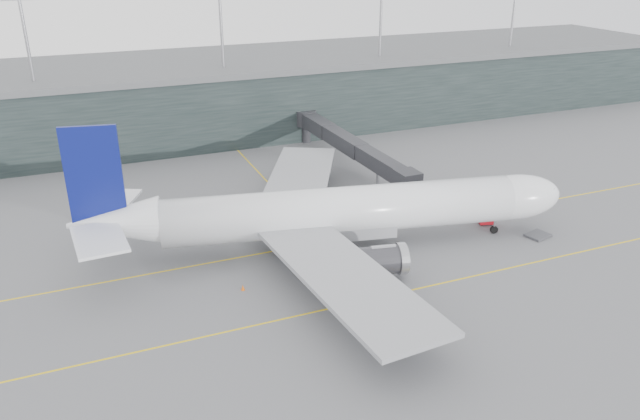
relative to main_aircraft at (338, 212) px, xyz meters
name	(u,v)px	position (x,y,z in m)	size (l,w,h in m)	color
ground	(281,236)	(-6.05, 6.12, -5.23)	(320.00, 320.00, 0.00)	#5B5B60
taxiline_a	(290,248)	(-6.05, 2.12, -5.22)	(160.00, 0.25, 0.02)	yellow
taxiline_b	(338,307)	(-6.05, -13.88, -5.22)	(160.00, 0.25, 0.02)	yellow
taxiline_lead_main	(270,184)	(-1.05, 26.12, -5.22)	(0.25, 60.00, 0.02)	yellow
terminal	(192,96)	(-6.06, 64.12, 2.39)	(240.00, 36.00, 29.00)	black
main_aircraft	(338,212)	(0.00, 0.00, 0.00)	(66.15, 61.27, 18.65)	white
jet_bridge	(341,140)	(14.29, 30.59, -0.29)	(4.80, 43.34, 6.60)	#28292D
gse_cart	(486,220)	(23.19, -1.59, -4.48)	(2.27, 1.80, 1.36)	#A80C15
baggage_dolly	(538,235)	(27.53, -7.85, -5.04)	(3.18, 2.55, 0.32)	#3E3E43
uld_a	(234,206)	(-9.76, 17.20, -4.27)	(2.17, 1.82, 1.83)	#36363B
uld_b	(252,203)	(-6.96, 16.80, -4.16)	(2.77, 2.54, 2.04)	#36363B
uld_c	(269,203)	(-4.56, 15.81, -4.19)	(2.45, 2.09, 1.99)	#36363B
cone_nose	(497,213)	(26.93, 0.67, -4.92)	(0.39, 0.39, 0.62)	#F6530D
cone_wing_stbd	(403,292)	(2.07, -14.44, -4.83)	(0.50, 0.50, 0.80)	#CB680B
cone_wing_port	(298,195)	(1.39, 18.92, -4.91)	(0.40, 0.40, 0.64)	orange
cone_tail	(243,287)	(-15.08, -6.15, -4.87)	(0.45, 0.45, 0.72)	#E2580C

